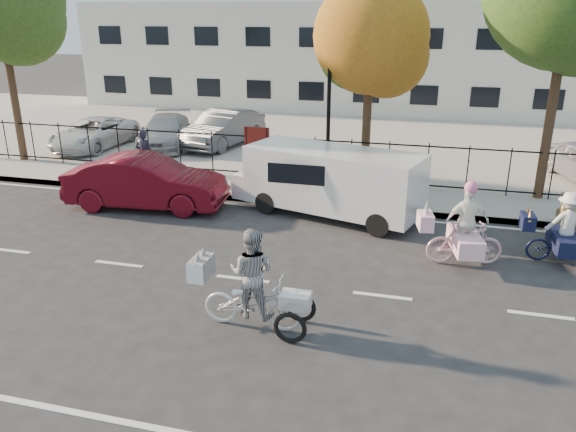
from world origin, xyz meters
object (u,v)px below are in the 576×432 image
(lot_car_b, at_px, (94,133))
(lot_car_c, at_px, (223,128))
(zebra_trike, at_px, (252,290))
(lamppost, at_px, (329,93))
(red_sedan, at_px, (146,182))
(lot_car_a, at_px, (165,131))
(unicorn_bike, at_px, (464,234))
(white_van, at_px, (330,180))
(bull_bike, at_px, (564,235))
(pedestrian, at_px, (145,155))

(lot_car_b, height_order, lot_car_c, lot_car_c)
(lot_car_b, bearing_deg, zebra_trike, -45.84)
(lamppost, relative_size, red_sedan, 0.93)
(lot_car_b, bearing_deg, lamppost, -14.48)
(zebra_trike, relative_size, lot_car_b, 0.51)
(lot_car_a, bearing_deg, lamppost, -43.39)
(unicorn_bike, bearing_deg, white_van, 44.00)
(zebra_trike, relative_size, red_sedan, 0.48)
(lamppost, distance_m, bull_bike, 7.87)
(pedestrian, bearing_deg, lot_car_a, -69.18)
(lot_car_c, bearing_deg, pedestrian, -85.42)
(white_van, height_order, lot_car_c, white_van)
(pedestrian, bearing_deg, white_van, 169.21)
(lot_car_a, height_order, lot_car_b, lot_car_a)
(red_sedan, bearing_deg, bull_bike, -101.47)
(bull_bike, relative_size, lot_car_c, 0.41)
(bull_bike, bearing_deg, white_van, 70.04)
(bull_bike, height_order, lot_car_a, bull_bike)
(lot_car_a, bearing_deg, zebra_trike, -73.96)
(bull_bike, bearing_deg, unicorn_bike, 104.46)
(lot_car_c, bearing_deg, zebra_trike, -55.30)
(bull_bike, bearing_deg, lot_car_c, 50.22)
(unicorn_bike, height_order, lot_car_c, unicorn_bike)
(white_van, bearing_deg, bull_bike, -0.76)
(white_van, bearing_deg, lamppost, 118.96)
(zebra_trike, bearing_deg, lot_car_b, 42.26)
(zebra_trike, xyz_separation_m, white_van, (0.20, 6.27, 0.31))
(red_sedan, bearing_deg, lot_car_b, 37.25)
(lot_car_b, distance_m, lot_car_c, 5.31)
(zebra_trike, distance_m, unicorn_bike, 5.36)
(lot_car_c, bearing_deg, lamppost, -29.43)
(lamppost, xyz_separation_m, white_van, (0.52, -2.30, -2.06))
(red_sedan, bearing_deg, unicorn_bike, -107.19)
(lamppost, height_order, unicorn_bike, lamppost)
(zebra_trike, relative_size, lot_car_c, 0.50)
(bull_bike, bearing_deg, lot_car_b, 64.24)
(bull_bike, bearing_deg, red_sedan, 81.55)
(lamppost, height_order, bull_bike, lamppost)
(lamppost, xyz_separation_m, lot_car_b, (-10.35, 2.92, -2.36))
(zebra_trike, distance_m, pedestrian, 9.98)
(zebra_trike, bearing_deg, unicorn_bike, -45.12)
(zebra_trike, height_order, lot_car_a, zebra_trike)
(unicorn_bike, height_order, lot_car_b, unicorn_bike)
(zebra_trike, distance_m, lot_car_b, 15.69)
(white_van, distance_m, pedestrian, 6.67)
(lamppost, distance_m, lot_car_b, 11.01)
(red_sedan, bearing_deg, lot_car_c, -1.97)
(lot_car_b, relative_size, lot_car_c, 0.97)
(lot_car_a, bearing_deg, lot_car_b, -177.66)
(unicorn_bike, xyz_separation_m, lot_car_c, (-9.39, 9.37, 0.16))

